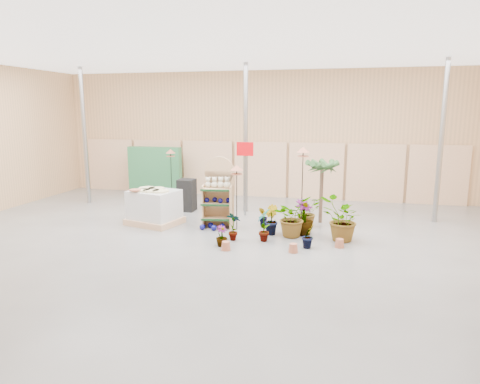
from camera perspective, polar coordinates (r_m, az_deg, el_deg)
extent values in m
cube|color=#5B5B5B|center=(10.16, -3.64, -7.31)|extent=(15.00, 12.00, 0.10)
cube|color=white|center=(9.76, -3.98, 19.29)|extent=(15.00, 12.00, 0.10)
cube|color=tan|center=(15.56, 2.84, 7.66)|extent=(15.00, 0.10, 4.50)
cylinder|color=gray|center=(15.25, -20.00, 6.96)|extent=(0.14, 0.14, 4.50)
cylinder|color=gray|center=(13.02, 25.24, 6.02)|extent=(0.14, 0.14, 4.50)
cylinder|color=gray|center=(13.07, 0.76, 7.06)|extent=(0.14, 0.14, 4.50)
cube|color=tan|center=(17.67, -16.81, 3.52)|extent=(1.90, 0.06, 2.00)
cube|color=tan|center=(16.76, -10.88, 3.41)|extent=(1.90, 0.06, 2.00)
cube|color=tan|center=(16.04, -4.34, 3.25)|extent=(1.90, 0.06, 2.00)
cube|color=tan|center=(15.55, 2.71, 3.03)|extent=(1.90, 0.06, 2.00)
cube|color=tan|center=(15.31, 10.09, 2.75)|extent=(1.90, 0.06, 2.00)
cube|color=tan|center=(15.33, 17.57, 2.42)|extent=(1.90, 0.06, 2.00)
cube|color=tan|center=(15.61, 24.91, 2.06)|extent=(1.90, 0.06, 2.00)
cube|color=tan|center=(11.64, -2.75, -0.88)|extent=(0.80, 0.19, 1.50)
cylinder|color=tan|center=(11.51, -2.78, 2.79)|extent=(0.80, 0.19, 0.79)
cube|color=tan|center=(11.53, -3.04, -3.47)|extent=(0.82, 0.55, 0.04)
cube|color=#0F3819|center=(11.33, -3.36, -3.73)|extent=(0.75, 0.14, 0.05)
cube|color=tan|center=(11.44, -3.06, -1.54)|extent=(0.82, 0.55, 0.04)
cube|color=#0F3819|center=(11.23, -3.38, -1.77)|extent=(0.75, 0.14, 0.05)
cube|color=tan|center=(11.36, -3.08, 0.42)|extent=(0.82, 0.55, 0.04)
cube|color=#0F3819|center=(11.15, -3.40, 0.22)|extent=(0.75, 0.14, 0.05)
cube|color=tan|center=(11.57, -4.86, -1.87)|extent=(0.10, 0.44, 1.15)
cube|color=tan|center=(11.36, -1.22, -2.07)|extent=(0.10, 0.44, 1.15)
sphere|color=beige|center=(11.47, -4.28, 1.01)|extent=(0.16, 0.16, 0.16)
sphere|color=beige|center=(11.45, -4.29, 1.67)|extent=(0.12, 0.12, 0.12)
sphere|color=beige|center=(11.42, -3.44, 1.00)|extent=(0.17, 0.17, 0.17)
sphere|color=beige|center=(11.39, -3.45, 1.68)|extent=(0.12, 0.12, 0.12)
sphere|color=beige|center=(11.37, -2.59, 0.99)|extent=(0.18, 0.18, 0.18)
sphere|color=beige|center=(11.34, -2.59, 1.69)|extent=(0.12, 0.12, 0.12)
sphere|color=beige|center=(11.32, -1.73, 0.97)|extent=(0.19, 0.19, 0.19)
sphere|color=beige|center=(11.30, -1.73, 1.70)|extent=(0.12, 0.12, 0.12)
sphere|color=#0A0B60|center=(11.49, -4.44, -1.06)|extent=(0.13, 0.13, 0.13)
sphere|color=#0A0B60|center=(11.53, -3.39, -1.00)|extent=(0.13, 0.13, 0.13)
sphere|color=#0A0B60|center=(11.38, -2.64, -1.15)|extent=(0.13, 0.13, 0.13)
sphere|color=#0A0B60|center=(11.43, -1.58, -1.09)|extent=(0.13, 0.13, 0.13)
sphere|color=#0A0B60|center=(11.37, -5.06, -4.69)|extent=(0.15, 0.15, 0.15)
sphere|color=#0A0B60|center=(11.54, -3.93, -4.43)|extent=(0.15, 0.15, 0.15)
sphere|color=#0A0B60|center=(11.28, -3.51, -4.80)|extent=(0.15, 0.15, 0.15)
sphere|color=#0A0B60|center=(11.45, -2.40, -4.54)|extent=(0.15, 0.15, 0.15)
cube|color=tan|center=(12.16, -11.27, -3.79)|extent=(1.57, 1.42, 0.17)
cube|color=silver|center=(12.05, -11.36, -1.61)|extent=(1.44, 1.28, 0.78)
cylinder|color=#CCC28C|center=(11.94, -12.98, 0.22)|extent=(0.45, 0.45, 0.04)
cylinder|color=#CCC28C|center=(11.82, -11.77, 0.17)|extent=(0.45, 0.45, 0.04)
cylinder|color=#CCC28C|center=(11.71, -10.53, 0.11)|extent=(0.45, 0.45, 0.04)
cylinder|color=#CCC28C|center=(12.24, -12.29, 0.50)|extent=(0.45, 0.45, 0.04)
cylinder|color=#CCC28C|center=(12.12, -11.10, 0.45)|extent=(0.45, 0.45, 0.04)
cube|color=black|center=(13.54, -7.07, -1.44)|extent=(0.50, 0.50, 0.50)
cube|color=black|center=(13.45, -7.12, 0.64)|extent=(0.50, 0.50, 0.50)
cube|color=black|center=(13.65, -8.25, -1.37)|extent=(0.50, 0.50, 0.50)
cube|color=#29673B|center=(16.04, -11.26, 2.71)|extent=(2.00, 0.30, 1.80)
cylinder|color=gray|center=(12.69, 0.69, 1.72)|extent=(0.05, 0.05, 2.20)
cube|color=#B9050B|center=(12.54, 0.66, 5.76)|extent=(0.50, 0.03, 0.40)
cylinder|color=black|center=(11.24, -0.44, -1.34)|extent=(0.02, 0.02, 1.48)
cylinder|color=#A15940|center=(11.10, -0.44, 2.39)|extent=(0.30, 0.30, 0.02)
cone|color=#A15940|center=(11.08, -0.45, 3.26)|extent=(0.34, 0.34, 0.14)
cylinder|color=black|center=(11.31, 8.27, -0.17)|extent=(0.02, 0.02, 1.95)
cylinder|color=#A15940|center=(11.17, 8.40, 4.74)|extent=(0.30, 0.30, 0.02)
cone|color=#A15940|center=(11.15, 8.43, 5.61)|extent=(0.34, 0.34, 0.14)
cylinder|color=black|center=(14.86, -9.14, 1.71)|extent=(0.02, 0.02, 1.58)
cylinder|color=#A15940|center=(14.76, -9.23, 4.74)|extent=(0.30, 0.30, 0.02)
cone|color=#A15940|center=(14.74, -9.25, 5.39)|extent=(0.34, 0.34, 0.14)
cylinder|color=brown|center=(12.12, 10.76, -0.54)|extent=(0.10, 0.10, 1.52)
imported|color=#264D22|center=(10.38, -0.87, -4.57)|extent=(0.44, 0.37, 0.71)
imported|color=#264D22|center=(10.90, 4.10, -3.71)|extent=(0.48, 0.52, 0.75)
imported|color=#264D22|center=(10.75, 6.91, -3.30)|extent=(1.04, 1.11, 1.00)
imported|color=#264D22|center=(10.94, 8.42, -3.37)|extent=(0.69, 0.69, 0.90)
imported|color=#264D22|center=(11.69, 3.13, -3.28)|extent=(0.31, 0.35, 0.52)
imported|color=#264D22|center=(11.72, 8.91, -2.64)|extent=(0.95, 0.97, 0.81)
imported|color=#264D22|center=(9.98, -2.47, -5.89)|extent=(0.38, 0.38, 0.48)
imported|color=#264D22|center=(10.32, 3.18, -4.38)|extent=(0.35, 0.46, 0.81)
imported|color=#264D22|center=(9.96, 9.10, -5.76)|extent=(0.40, 0.41, 0.58)
imported|color=#264D22|center=(10.53, 13.45, -3.60)|extent=(1.29, 1.28, 1.08)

